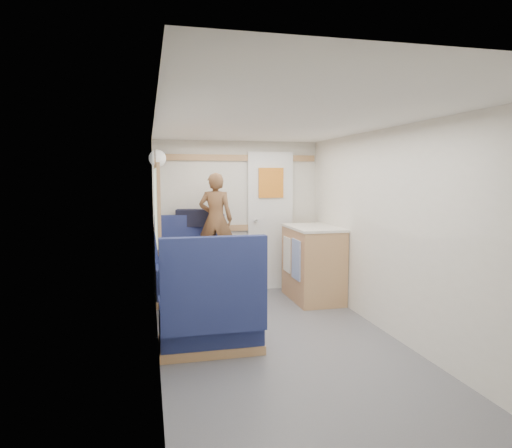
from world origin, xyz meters
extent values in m
plane|color=#515156|center=(0.00, 0.00, 0.00)|extent=(4.50, 4.50, 0.00)
plane|color=silver|center=(0.00, 0.00, 2.00)|extent=(4.50, 4.50, 0.00)
cube|color=silver|center=(0.00, 2.25, 1.00)|extent=(2.20, 0.02, 2.00)
cube|color=silver|center=(-1.10, 0.00, 1.00)|extent=(0.02, 4.50, 2.00)
cube|color=silver|center=(1.10, 0.00, 1.00)|extent=(0.02, 4.50, 2.00)
cube|color=#AD784E|center=(0.00, 2.23, 0.85)|extent=(2.15, 0.02, 0.08)
cube|color=#AD784E|center=(0.00, 2.23, 1.78)|extent=(2.15, 0.02, 0.08)
cube|color=#B7C1A3|center=(-1.08, 1.00, 1.25)|extent=(0.04, 1.30, 0.72)
cube|color=white|center=(0.45, 2.22, 0.93)|extent=(0.62, 0.04, 1.86)
cube|color=orange|center=(0.45, 2.19, 1.45)|extent=(0.34, 0.03, 0.40)
cylinder|color=silver|center=(0.23, 2.17, 0.95)|extent=(0.04, 0.10, 0.04)
cube|color=white|center=(-0.65, 1.00, 0.70)|extent=(0.62, 0.92, 0.04)
cylinder|color=silver|center=(-0.65, 1.00, 0.35)|extent=(0.08, 0.08, 0.66)
cylinder|color=silver|center=(-0.65, 1.00, 0.01)|extent=(0.36, 0.36, 0.03)
cube|color=navy|center=(-0.65, 1.80, 0.23)|extent=(0.88, 0.50, 0.45)
cube|color=navy|center=(-0.65, 2.08, 0.65)|extent=(0.88, 0.10, 0.80)
cube|color=#AD784E|center=(-0.65, 1.80, 0.04)|extent=(0.90, 0.52, 0.08)
cube|color=navy|center=(-0.65, 0.20, 0.23)|extent=(0.88, 0.50, 0.45)
cube|color=navy|center=(-0.65, -0.08, 0.65)|extent=(0.88, 0.10, 0.80)
cube|color=#AD784E|center=(-0.65, 0.20, 0.04)|extent=(0.90, 0.52, 0.08)
cube|color=#AD784E|center=(-0.65, 2.12, 0.88)|extent=(0.90, 0.14, 0.04)
sphere|color=white|center=(-1.04, 1.85, 1.75)|extent=(0.20, 0.20, 0.20)
cube|color=#AD784E|center=(0.82, 1.55, 0.45)|extent=(0.54, 0.90, 0.90)
cube|color=silver|center=(0.82, 1.55, 0.91)|extent=(0.56, 0.92, 0.03)
cube|color=#5972B2|center=(0.54, 1.37, 0.55)|extent=(0.01, 0.30, 0.48)
cube|color=silver|center=(0.54, 1.73, 0.55)|extent=(0.01, 0.28, 0.44)
imported|color=brown|center=(-0.36, 1.78, 1.02)|extent=(0.48, 0.38, 1.13)
cube|color=black|center=(-0.59, 2.12, 1.01)|extent=(0.48, 0.30, 0.22)
cube|color=white|center=(-0.53, 0.85, 0.73)|extent=(0.39, 0.43, 0.02)
sphere|color=#E14B0A|center=(-0.51, 0.97, 0.77)|extent=(0.07, 0.07, 0.07)
cube|color=#E8CE86|center=(-0.56, 0.79, 0.76)|extent=(0.11, 0.07, 0.04)
cylinder|color=white|center=(-0.79, 0.98, 0.72)|extent=(0.06, 0.06, 0.01)
cylinder|color=white|center=(-0.79, 0.98, 0.78)|extent=(0.01, 0.01, 0.10)
sphere|color=#430707|center=(-0.79, 0.98, 0.85)|extent=(0.08, 0.08, 0.08)
cylinder|color=white|center=(-0.76, 0.80, 0.77)|extent=(0.06, 0.06, 0.10)
cylinder|color=white|center=(-0.69, 1.22, 0.77)|extent=(0.07, 0.07, 0.11)
cylinder|color=brown|center=(-0.51, 1.11, 0.77)|extent=(0.07, 0.07, 0.10)
cylinder|color=black|center=(-0.67, 1.14, 0.77)|extent=(0.03, 0.03, 0.09)
cylinder|color=silver|center=(-0.70, 1.03, 0.77)|extent=(0.04, 0.04, 0.10)
cube|color=brown|center=(-0.53, 1.15, 0.77)|extent=(0.22, 0.29, 0.11)
camera|label=1|loc=(-1.16, -3.73, 1.54)|focal=32.00mm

